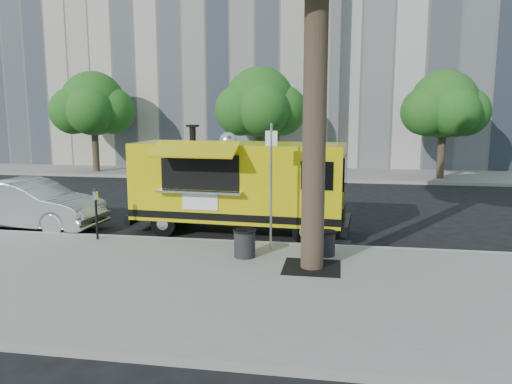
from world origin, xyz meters
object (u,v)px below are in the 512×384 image
sign_post (271,179)px  sedan (30,204)px  food_truck (238,184)px  trash_bin_left (245,242)px  far_tree_c (444,104)px  parking_meter (96,208)px  far_tree_a (93,104)px  far_tree_b (260,103)px  trash_bin_right (326,242)px

sign_post → sedan: size_ratio=0.68×
food_truck → trash_bin_left: (0.72, -2.75, -0.93)m
far_tree_c → parking_meter: size_ratio=3.90×
far_tree_c → far_tree_a: bearing=-179.7°
far_tree_a → far_tree_c: 18.00m
far_tree_c → sedan: 18.78m
parking_meter → sign_post: bearing=-2.5°
far_tree_b → far_tree_c: bearing=-1.9°
far_tree_c → food_truck: far_tree_c is taller
trash_bin_left → sign_post: bearing=54.8°
far_tree_a → food_truck: far_tree_a is taller
sedan → parking_meter: bearing=-110.5°
far_tree_b → parking_meter: bearing=-98.1°
sign_post → trash_bin_left: sign_post is taller
far_tree_c → parking_meter: far_tree_c is taller
sign_post → trash_bin_right: sign_post is taller
sign_post → far_tree_a: bearing=129.8°
far_tree_b → far_tree_c: size_ratio=1.06×
far_tree_b → trash_bin_right: (3.86, -14.52, -3.38)m
sign_post → trash_bin_right: 1.93m
far_tree_a → sedan: size_ratio=1.22×
sedan → trash_bin_left: (6.83, -2.26, -0.24)m
sedan → sign_post: bearing=-96.5°
food_truck → trash_bin_right: size_ratio=10.95×
sign_post → food_truck: sign_post is taller
far_tree_a → trash_bin_right: size_ratio=9.38×
far_tree_c → sedan: size_ratio=1.18×
far_tree_c → trash_bin_left: far_tree_c is taller
far_tree_c → trash_bin_right: (-5.14, -14.22, -3.26)m
sedan → trash_bin_left: bearing=-102.9°
food_truck → sedan: bearing=-172.0°
far_tree_c → parking_meter: bearing=-128.7°
far_tree_c → trash_bin_right: bearing=-109.9°
parking_meter → sedan: (-2.78, 1.35, -0.26)m
parking_meter → food_truck: food_truck is taller
far_tree_a → parking_meter: 15.59m
far_tree_a → parking_meter: far_tree_a is taller
far_tree_c → food_truck: 14.36m
far_tree_b → sign_post: 14.61m
far_tree_b → trash_bin_right: far_tree_b is taller
sign_post → sedan: bearing=168.1°
parking_meter → trash_bin_left: size_ratio=2.12×
sedan → food_truck: bearing=-80.0°
sign_post → sedan: 7.58m
far_tree_c → parking_meter: (-11.00, -13.75, -2.74)m
far_tree_a → sign_post: far_tree_a is taller
food_truck → trash_bin_left: bearing=-71.9°
far_tree_a → far_tree_b: far_tree_b is taller
sign_post → food_truck: (-1.22, 2.04, -0.43)m
far_tree_a → trash_bin_left: (11.05, -14.56, -3.29)m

